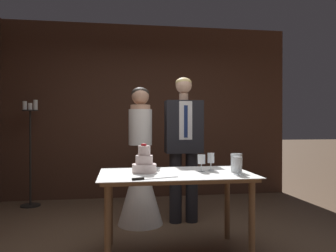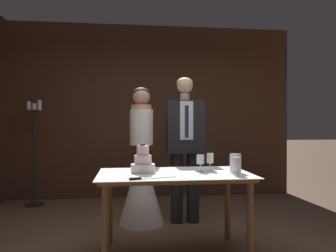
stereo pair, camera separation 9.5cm
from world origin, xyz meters
name	(u,v)px [view 2 (the right image)]	position (x,y,z in m)	size (l,w,h in m)	color
wall_back	(150,111)	(0.00, 2.47, 1.41)	(4.74, 0.12, 2.82)	#472B1E
cake_table	(174,182)	(0.06, 0.02, 0.67)	(1.39, 0.82, 0.75)	brown
tiered_cake	(143,163)	(-0.22, 0.07, 0.84)	(0.23, 0.23, 0.27)	beige
cake_knife	(144,178)	(-0.23, -0.30, 0.76)	(0.40, 0.15, 0.02)	silver
wine_glass_near	(200,160)	(0.32, 0.06, 0.86)	(0.07, 0.07, 0.16)	silver
wine_glass_middle	(210,159)	(0.42, 0.11, 0.87)	(0.07, 0.07, 0.17)	silver
wine_glass_far	(236,163)	(0.59, -0.18, 0.86)	(0.08, 0.08, 0.16)	silver
hurricane_candle	(235,164)	(0.63, -0.04, 0.84)	(0.10, 0.10, 0.17)	silver
bride	(141,174)	(-0.20, 0.97, 0.61)	(0.54, 0.54, 1.64)	white
groom	(185,141)	(0.33, 0.97, 0.99)	(0.45, 0.25, 1.77)	black
candle_stand	(34,152)	(-1.74, 2.06, 0.78)	(0.28, 0.28, 1.55)	black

